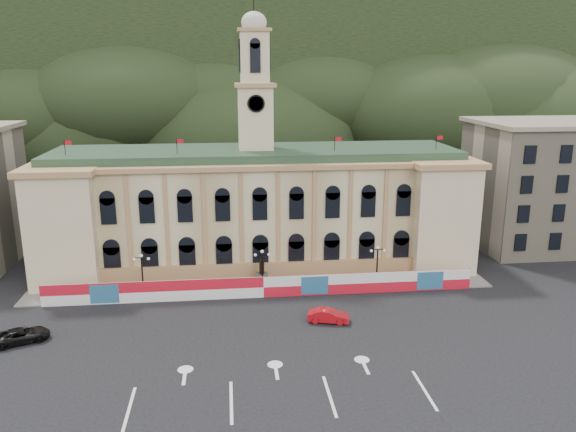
{
  "coord_description": "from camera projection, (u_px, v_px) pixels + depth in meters",
  "views": [
    {
      "loc": [
        -3.77,
        -45.89,
        25.93
      ],
      "look_at": [
        3.19,
        18.0,
        8.93
      ],
      "focal_mm": 35.0,
      "sensor_mm": 36.0,
      "label": 1
    }
  ],
  "objects": [
    {
      "name": "red_sedan",
      "position": [
        328.0,
        316.0,
        58.91
      ],
      "size": [
        3.56,
        5.09,
        1.44
      ],
      "primitive_type": "imported",
      "rotation": [
        0.0,
        0.0,
        1.33
      ],
      "color": "#B60D14",
      "rests_on": "ground"
    },
    {
      "name": "city_hall",
      "position": [
        257.0,
        206.0,
        75.67
      ],
      "size": [
        56.2,
        17.6,
        37.1
      ],
      "color": "beige",
      "rests_on": "ground"
    },
    {
      "name": "lamp_center",
      "position": [
        262.0,
        266.0,
        66.68
      ],
      "size": [
        1.96,
        0.44,
        5.15
      ],
      "color": "black",
      "rests_on": "ground"
    },
    {
      "name": "black_suv",
      "position": [
        22.0,
        335.0,
        54.62
      ],
      "size": [
        5.9,
        6.74,
        1.42
      ],
      "primitive_type": "imported",
      "rotation": [
        0.0,
        0.0,
        1.96
      ],
      "color": "black",
      "rests_on": "ground"
    },
    {
      "name": "pavement",
      "position": [
        262.0,
        288.0,
        68.16
      ],
      "size": [
        56.0,
        5.5,
        0.16
      ],
      "primitive_type": "cube",
      "color": "slate",
      "rests_on": "ground"
    },
    {
      "name": "side_building_right",
      "position": [
        546.0,
        184.0,
        82.97
      ],
      "size": [
        21.0,
        17.0,
        18.6
      ],
      "color": "tan",
      "rests_on": "ground"
    },
    {
      "name": "hill_ridge",
      "position": [
        239.0,
        91.0,
        163.39
      ],
      "size": [
        230.0,
        80.0,
        64.0
      ],
      "color": "black",
      "rests_on": "ground"
    },
    {
      "name": "hoarding_fence",
      "position": [
        264.0,
        287.0,
        65.29
      ],
      "size": [
        50.0,
        0.44,
        2.5
      ],
      "color": "red",
      "rests_on": "ground"
    },
    {
      "name": "lane_markings",
      "position": [
        280.0,
        392.0,
        46.32
      ],
      "size": [
        26.0,
        10.0,
        0.02
      ],
      "primitive_type": null,
      "color": "white",
      "rests_on": "ground"
    },
    {
      "name": "lamp_right",
      "position": [
        377.0,
        262.0,
        68.14
      ],
      "size": [
        1.96,
        0.44,
        5.15
      ],
      "color": "black",
      "rests_on": "ground"
    },
    {
      "name": "ground",
      "position": [
        275.0,
        362.0,
        51.12
      ],
      "size": [
        260.0,
        260.0,
        0.0
      ],
      "primitive_type": "plane",
      "color": "black",
      "rests_on": "ground"
    },
    {
      "name": "lamp_left",
      "position": [
        142.0,
        271.0,
        65.21
      ],
      "size": [
        1.96,
        0.44,
        5.15
      ],
      "color": "black",
      "rests_on": "ground"
    },
    {
      "name": "statue",
      "position": [
        262.0,
        278.0,
        68.12
      ],
      "size": [
        1.4,
        1.4,
        3.72
      ],
      "color": "#595651",
      "rests_on": "ground"
    }
  ]
}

